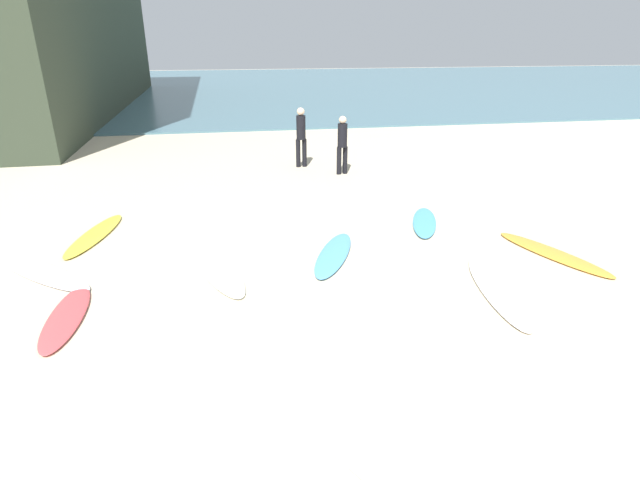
# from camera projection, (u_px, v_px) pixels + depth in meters

# --- Properties ---
(ground_plane) EXTENTS (120.00, 120.00, 0.00)m
(ground_plane) POSITION_uv_depth(u_px,v_px,m) (334.00, 477.00, 4.62)
(ground_plane) COLOR beige
(ocean_water) EXTENTS (120.00, 40.00, 0.08)m
(ocean_water) POSITION_uv_depth(u_px,v_px,m) (238.00, 86.00, 39.28)
(ocean_water) COLOR slate
(ocean_water) RESTS_ON ground_plane
(surfboard_0) EXTENTS (1.15, 1.98, 0.09)m
(surfboard_0) POSITION_uv_depth(u_px,v_px,m) (424.00, 222.00, 10.80)
(surfboard_0) COLOR #4F9FD2
(surfboard_0) RESTS_ON ground_plane
(surfboard_1) EXTENTS (1.56, 2.32, 0.08)m
(surfboard_1) POSITION_uv_depth(u_px,v_px,m) (348.00, 437.00, 5.02)
(surfboard_1) COLOR white
(surfboard_1) RESTS_ON ground_plane
(surfboard_2) EXTENTS (0.98, 2.47, 0.07)m
(surfboard_2) POSITION_uv_depth(u_px,v_px,m) (95.00, 235.00, 10.12)
(surfboard_2) COLOR yellow
(surfboard_2) RESTS_ON ground_plane
(surfboard_3) EXTENTS (1.31, 2.57, 0.07)m
(surfboard_3) POSITION_uv_depth(u_px,v_px,m) (217.00, 268.00, 8.70)
(surfboard_3) COLOR silver
(surfboard_3) RESTS_ON ground_plane
(surfboard_4) EXTENTS (0.91, 2.53, 0.07)m
(surfboard_4) POSITION_uv_depth(u_px,v_px,m) (498.00, 290.00, 7.92)
(surfboard_4) COLOR white
(surfboard_4) RESTS_ON ground_plane
(surfboard_5) EXTENTS (1.30, 2.44, 0.06)m
(surfboard_5) POSITION_uv_depth(u_px,v_px,m) (553.00, 254.00, 9.27)
(surfboard_5) COLOR gold
(surfboard_5) RESTS_ON ground_plane
(surfboard_7) EXTENTS (0.52, 1.94, 0.07)m
(surfboard_7) POSITION_uv_depth(u_px,v_px,m) (66.00, 317.00, 7.17)
(surfboard_7) COLOR #D74B4F
(surfboard_7) RESTS_ON ground_plane
(surfboard_8) EXTENTS (1.33, 2.17, 0.08)m
(surfboard_8) POSITION_uv_depth(u_px,v_px,m) (334.00, 254.00, 9.22)
(surfboard_8) COLOR #56A1DF
(surfboard_8) RESTS_ON ground_plane
(surfboard_9) EXTENTS (2.17, 2.02, 0.08)m
(surfboard_9) POSITION_uv_depth(u_px,v_px,m) (44.00, 273.00, 8.49)
(surfboard_9) COLOR white
(surfboard_9) RESTS_ON ground_plane
(beachgoer_near) EXTENTS (0.34, 0.31, 1.81)m
(beachgoer_near) POSITION_uv_depth(u_px,v_px,m) (301.00, 134.00, 15.12)
(beachgoer_near) COLOR black
(beachgoer_near) RESTS_ON ground_plane
(beachgoer_mid) EXTENTS (0.34, 0.34, 1.69)m
(beachgoer_mid) POSITION_uv_depth(u_px,v_px,m) (342.00, 142.00, 14.36)
(beachgoer_mid) COLOR black
(beachgoer_mid) RESTS_ON ground_plane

